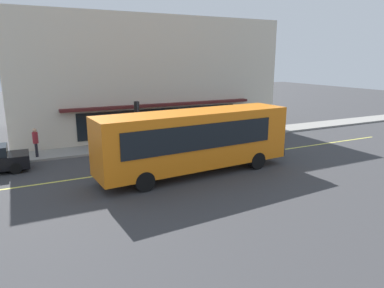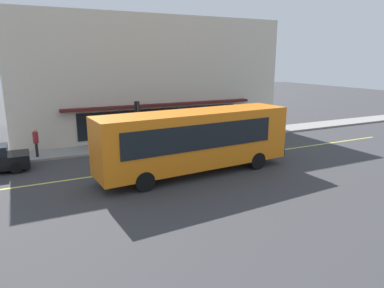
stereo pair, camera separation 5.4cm
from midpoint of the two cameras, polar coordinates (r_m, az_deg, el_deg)
ground at (r=21.06m, az=-3.56°, el=-3.54°), size 120.00×120.00×0.00m
sidewalk at (r=26.12m, az=-8.34°, el=-0.09°), size 80.00×2.42×0.15m
lane_centre_stripe at (r=21.06m, az=-3.56°, el=-3.53°), size 36.00×0.16×0.01m
storefront_building at (r=32.69m, az=-8.79°, el=10.94°), size 21.75×12.08×9.52m
bus at (r=19.13m, az=0.56°, el=0.87°), size 11.28×3.28×3.50m
traffic_light at (r=25.01m, az=-9.03°, el=5.02°), size 0.30×0.52×3.20m
pedestrian_near_storefront at (r=24.20m, az=-24.28°, el=0.65°), size 0.34×0.34×1.86m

